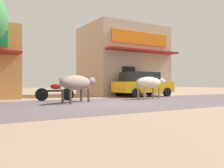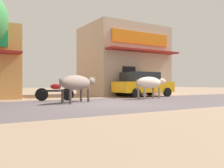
{
  "view_description": "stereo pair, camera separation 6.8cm",
  "coord_description": "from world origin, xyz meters",
  "px_view_note": "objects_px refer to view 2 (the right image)",
  "views": [
    {
      "loc": [
        -5.4,
        -9.22,
        0.9
      ],
      "look_at": [
        1.69,
        2.41,
        0.86
      ],
      "focal_mm": 38.95,
      "sensor_mm": 36.0,
      "label": 1
    },
    {
      "loc": [
        -5.34,
        -9.25,
        0.9
      ],
      "look_at": [
        1.69,
        2.41,
        0.86
      ],
      "focal_mm": 38.95,
      "sensor_mm": 36.0,
      "label": 2
    }
  ],
  "objects_px": {
    "parked_motorcycle": "(55,91)",
    "cow_near_brown": "(77,83)",
    "cow_far_dark": "(150,83)",
    "parked_hatchback_car": "(142,84)"
  },
  "relations": [
    {
      "from": "parked_hatchback_car",
      "to": "cow_near_brown",
      "type": "bearing_deg",
      "value": -156.25
    },
    {
      "from": "parked_motorcycle",
      "to": "cow_near_brown",
      "type": "bearing_deg",
      "value": -76.6
    },
    {
      "from": "parked_hatchback_car",
      "to": "cow_far_dark",
      "type": "xyz_separation_m",
      "value": [
        -1.06,
        -2.04,
        0.08
      ]
    },
    {
      "from": "parked_motorcycle",
      "to": "cow_far_dark",
      "type": "bearing_deg",
      "value": -13.94
    },
    {
      "from": "parked_hatchback_car",
      "to": "cow_far_dark",
      "type": "relative_size",
      "value": 1.55
    },
    {
      "from": "cow_near_brown",
      "to": "cow_far_dark",
      "type": "distance_m",
      "value": 4.81
    },
    {
      "from": "parked_motorcycle",
      "to": "cow_near_brown",
      "type": "xyz_separation_m",
      "value": [
        0.44,
        -1.83,
        0.44
      ]
    },
    {
      "from": "parked_hatchback_car",
      "to": "cow_near_brown",
      "type": "xyz_separation_m",
      "value": [
        -5.84,
        -2.57,
        0.07
      ]
    },
    {
      "from": "parked_hatchback_car",
      "to": "cow_near_brown",
      "type": "relative_size",
      "value": 1.57
    },
    {
      "from": "parked_motorcycle",
      "to": "parked_hatchback_car",
      "type": "bearing_deg",
      "value": 6.74
    }
  ]
}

